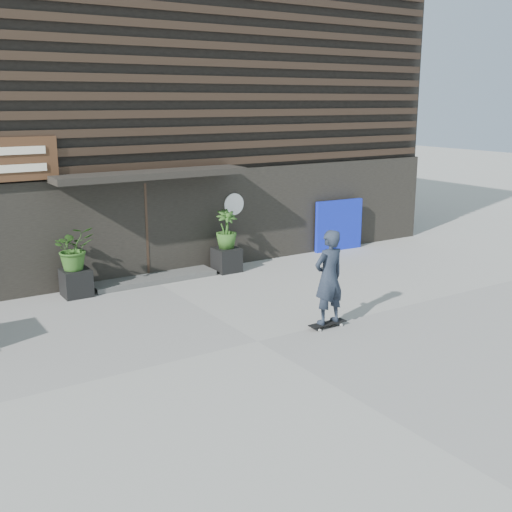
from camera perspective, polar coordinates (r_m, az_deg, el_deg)
ground at (r=11.29m, az=0.13°, el=-7.77°), size 80.00×80.00×0.00m
entrance_step at (r=15.14m, az=-9.31°, el=-2.01°), size 3.00×0.80×0.12m
planter_pot_left at (r=14.29m, az=-16.03°, el=-2.35°), size 0.60×0.60×0.60m
bamboo_left at (r=14.09m, az=-16.24°, el=0.70°), size 0.86×0.75×0.96m
planter_pot_right at (r=15.72m, az=-2.69°, el=-0.34°), size 0.60×0.60×0.60m
bamboo_right at (r=15.54m, az=-2.72°, el=2.45°), size 0.54×0.54×0.96m
blue_tarp at (r=18.04m, az=7.53°, el=2.79°), size 1.54×0.21×1.44m
building at (r=19.62m, az=-16.18°, el=12.87°), size 18.00×11.00×8.00m
skateboarder at (r=11.71m, az=6.64°, el=-1.96°), size 0.78×0.47×1.89m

